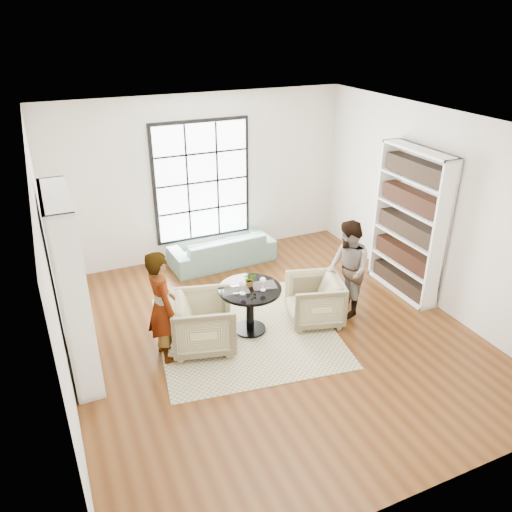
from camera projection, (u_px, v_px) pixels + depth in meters
name	position (u px, v px, depth m)	size (l,w,h in m)	color
ground	(271.00, 334.00, 7.26)	(6.00, 6.00, 0.00)	#5C3516
room_shell	(256.00, 241.00, 7.15)	(6.00, 6.01, 6.00)	silver
rug	(246.00, 331.00, 7.32)	(2.51, 2.51, 0.01)	#B7AF89
pedestal_table	(250.00, 300.00, 7.11)	(0.90, 0.90, 0.72)	black
sofa	(222.00, 249.00, 9.21)	(1.92, 0.75, 0.56)	gray
armchair_left	(204.00, 323.00, 6.83)	(0.83, 0.86, 0.78)	#C3BA8B
armchair_right	(314.00, 300.00, 7.42)	(0.76, 0.79, 0.72)	#C5B48D
person_left	(162.00, 306.00, 6.45)	(0.57, 0.38, 1.57)	gray
person_right	(348.00, 269.00, 7.45)	(0.73, 0.57, 1.51)	gray
placemat_left	(237.00, 290.00, 6.97)	(0.34, 0.26, 0.01)	#2A2724
placemat_right	(264.00, 285.00, 7.09)	(0.34, 0.26, 0.01)	#2A2724
cutlery_left	(237.00, 289.00, 6.97)	(0.14, 0.22, 0.01)	silver
cutlery_right	(264.00, 285.00, 7.08)	(0.14, 0.22, 0.01)	silver
wine_glass_left	(243.00, 284.00, 6.81)	(0.10, 0.10, 0.22)	silver
wine_glass_right	(263.00, 281.00, 6.91)	(0.09, 0.09, 0.20)	silver
flower_centerpiece	(250.00, 280.00, 7.04)	(0.18, 0.16, 0.20)	gray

